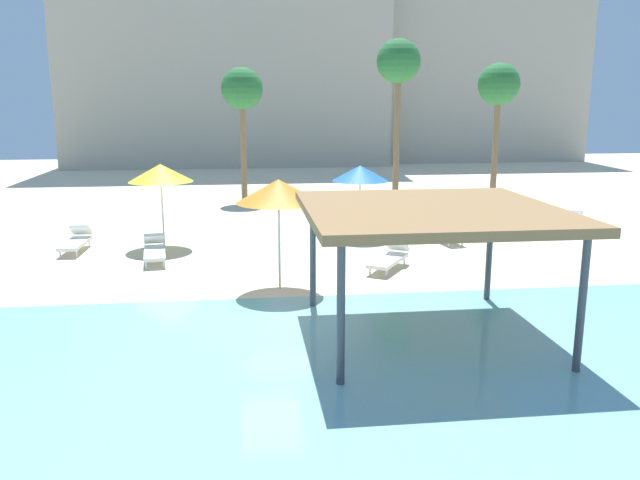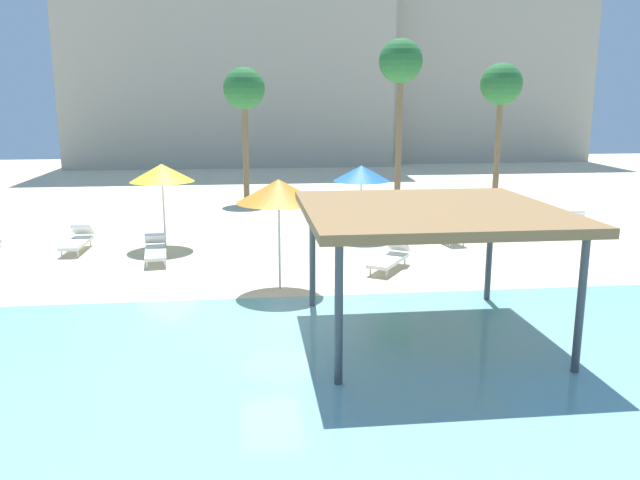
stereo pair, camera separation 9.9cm
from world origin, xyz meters
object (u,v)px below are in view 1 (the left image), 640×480
at_px(palm_tree_3, 499,88).
at_px(lounge_chair_0, 76,240).
at_px(beach_umbrella_blue_3, 360,173).
at_px(lounge_chair_1, 155,250).
at_px(beach_umbrella_yellow_4, 161,173).
at_px(lounge_chair_2, 390,257).
at_px(lounge_chair_5, 576,223).
at_px(lounge_chair_6, 443,231).
at_px(palm_tree_2, 398,66).
at_px(beach_umbrella_orange_2, 279,191).
at_px(palm_tree_1, 242,92).
at_px(shade_pavilion, 431,214).

bearing_deg(palm_tree_3, lounge_chair_0, -153.63).
bearing_deg(beach_umbrella_blue_3, lounge_chair_1, -158.04).
height_order(beach_umbrella_yellow_4, lounge_chair_2, beach_umbrella_yellow_4).
relative_size(lounge_chair_5, lounge_chair_6, 1.01).
height_order(beach_umbrella_blue_3, lounge_chair_5, beach_umbrella_blue_3).
bearing_deg(beach_umbrella_yellow_4, palm_tree_2, 38.29).
relative_size(beach_umbrella_blue_3, palm_tree_2, 0.34).
xyz_separation_m(lounge_chair_1, palm_tree_3, (14.34, 9.98, 4.85)).
xyz_separation_m(beach_umbrella_orange_2, lounge_chair_2, (3.18, 1.56, -2.13)).
relative_size(beach_umbrella_orange_2, lounge_chair_6, 1.40).
bearing_deg(palm_tree_1, palm_tree_3, -6.42).
xyz_separation_m(lounge_chair_1, palm_tree_1, (2.70, 11.29, 4.67)).
distance_m(lounge_chair_0, palm_tree_2, 15.44).
relative_size(beach_umbrella_blue_3, palm_tree_1, 0.40).
distance_m(beach_umbrella_blue_3, lounge_chair_6, 3.42).
bearing_deg(palm_tree_1, beach_umbrella_orange_2, -86.91).
distance_m(beach_umbrella_orange_2, beach_umbrella_yellow_4, 6.19).
bearing_deg(lounge_chair_0, lounge_chair_6, 92.00).
relative_size(shade_pavilion, palm_tree_3, 0.77).
bearing_deg(lounge_chair_5, lounge_chair_1, -61.83).
xyz_separation_m(shade_pavilion, palm_tree_3, (8.13, 16.92, 2.70)).
xyz_separation_m(beach_umbrella_orange_2, palm_tree_1, (-0.79, 14.58, 2.54)).
xyz_separation_m(lounge_chair_0, lounge_chair_2, (9.27, -3.31, 0.00)).
height_order(beach_umbrella_yellow_4, lounge_chair_5, beach_umbrella_yellow_4).
height_order(beach_umbrella_yellow_4, palm_tree_1, palm_tree_1).
bearing_deg(beach_umbrella_blue_3, lounge_chair_6, -22.48).
relative_size(beach_umbrella_orange_2, lounge_chair_1, 1.41).
height_order(lounge_chair_2, lounge_chair_6, same).
xyz_separation_m(shade_pavilion, palm_tree_2, (3.25, 16.24, 3.59)).
xyz_separation_m(lounge_chair_6, palm_tree_1, (-6.56, 9.72, 4.67)).
xyz_separation_m(lounge_chair_2, palm_tree_2, (2.80, 11.02, 5.74)).
bearing_deg(beach_umbrella_blue_3, lounge_chair_2, -89.21).
bearing_deg(palm_tree_2, palm_tree_3, 8.02).
distance_m(shade_pavilion, palm_tree_3, 18.96).
xyz_separation_m(lounge_chair_2, palm_tree_3, (7.67, 11.71, 4.85)).
relative_size(shade_pavilion, beach_umbrella_blue_3, 1.97).
bearing_deg(lounge_chair_0, palm_tree_1, 153.38).
xyz_separation_m(beach_umbrella_yellow_4, palm_tree_3, (14.28, 8.12, 2.81)).
distance_m(beach_umbrella_yellow_4, palm_tree_3, 16.67).
bearing_deg(palm_tree_2, beach_umbrella_blue_3, -113.36).
xyz_separation_m(lounge_chair_5, palm_tree_3, (-0.03, 7.65, 4.85)).
relative_size(beach_umbrella_yellow_4, lounge_chair_5, 1.34).
xyz_separation_m(shade_pavilion, lounge_chair_2, (0.45, 5.21, -2.15)).
bearing_deg(lounge_chair_0, beach_umbrella_yellow_4, 98.14).
bearing_deg(shade_pavilion, lounge_chair_1, 131.84).
height_order(beach_umbrella_orange_2, lounge_chair_1, beach_umbrella_orange_2).
relative_size(beach_umbrella_orange_2, palm_tree_3, 0.44).
xyz_separation_m(beach_umbrella_blue_3, palm_tree_2, (2.86, 6.63, 3.88)).
bearing_deg(beach_umbrella_orange_2, lounge_chair_1, 136.65).
height_order(beach_umbrella_orange_2, beach_umbrella_yellow_4, beach_umbrella_orange_2).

